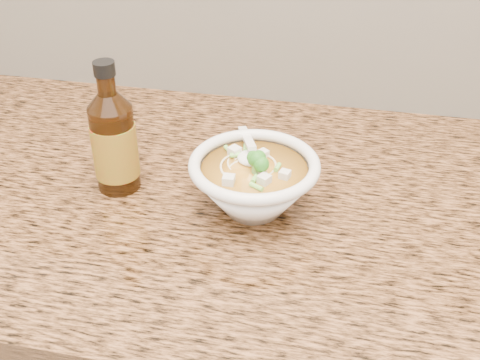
# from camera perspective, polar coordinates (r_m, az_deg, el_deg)

# --- Properties ---
(counter_slab) EXTENTS (4.00, 0.68, 0.04)m
(counter_slab) POSITION_cam_1_polar(r_m,az_deg,el_deg) (0.90, 5.67, -2.63)
(counter_slab) COLOR brown
(counter_slab) RESTS_ON cabinet
(soup_bowl) EXTENTS (0.18, 0.20, 0.10)m
(soup_bowl) POSITION_cam_1_polar(r_m,az_deg,el_deg) (0.84, 1.34, -0.40)
(soup_bowl) COLOR white
(soup_bowl) RESTS_ON counter_slab
(hot_sauce_bottle) EXTENTS (0.07, 0.07, 0.20)m
(hot_sauce_bottle) POSITION_cam_1_polar(r_m,az_deg,el_deg) (0.89, -11.85, 3.50)
(hot_sauce_bottle) COLOR #3B1D08
(hot_sauce_bottle) RESTS_ON counter_slab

